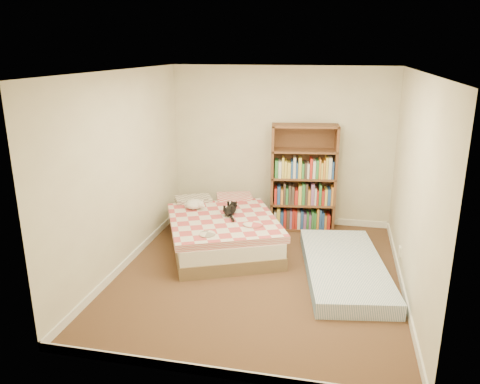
% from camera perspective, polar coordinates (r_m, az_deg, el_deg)
% --- Properties ---
extents(room, '(3.51, 4.01, 2.51)m').
position_cam_1_polar(room, '(5.59, 2.38, 1.03)').
color(room, '#4E3221').
rests_on(room, ground).
extents(bed, '(2.06, 2.36, 0.53)m').
position_cam_1_polar(bed, '(6.78, -2.18, -4.58)').
color(bed, brown).
rests_on(bed, room).
extents(bookshelf, '(1.04, 0.46, 1.66)m').
position_cam_1_polar(bookshelf, '(7.36, 7.66, -0.03)').
color(bookshelf, '#52311C').
rests_on(bookshelf, room).
extents(floor_mattress, '(1.27, 2.22, 0.19)m').
position_cam_1_polar(floor_mattress, '(6.11, 12.59, -9.03)').
color(floor_mattress, '#6F93B9').
rests_on(floor_mattress, room).
extents(black_cat, '(0.19, 0.59, 0.14)m').
position_cam_1_polar(black_cat, '(6.70, -1.14, -2.15)').
color(black_cat, black).
rests_on(black_cat, bed).
extents(white_dog, '(0.35, 0.36, 0.14)m').
position_cam_1_polar(white_dog, '(6.93, -5.57, -1.50)').
color(white_dog, silver).
rests_on(white_dog, bed).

